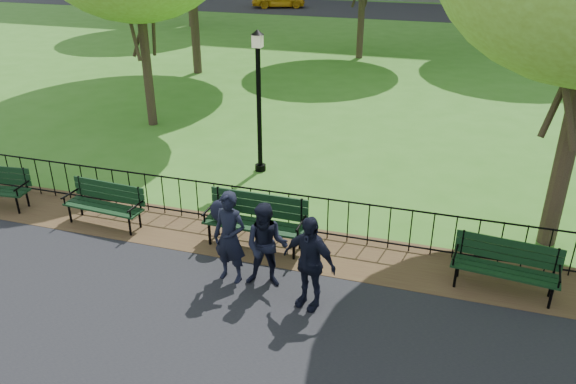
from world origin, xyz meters
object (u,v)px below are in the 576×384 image
(park_bench_right_a, at_px, (506,261))
(person_mid, at_px, (266,246))
(park_bench_left_a, at_px, (105,200))
(park_bench_main, at_px, (243,214))
(lamppost, at_px, (259,97))
(sedan_dark, at_px, (514,8))
(sedan_silver, at_px, (497,6))
(person_right, at_px, (309,262))
(person_left, at_px, (230,237))

(park_bench_right_a, height_order, person_mid, person_mid)
(park_bench_left_a, height_order, person_mid, person_mid)
(park_bench_main, height_order, lamppost, lamppost)
(sedan_dark, bearing_deg, sedan_silver, 73.69)
(person_right, distance_m, sedan_dark, 33.83)
(park_bench_left_a, relative_size, person_left, 1.04)
(park_bench_left_a, distance_m, person_left, 3.44)
(lamppost, xyz_separation_m, person_left, (1.16, -4.69, -1.06))
(person_mid, height_order, person_right, person_right)
(park_bench_right_a, xyz_separation_m, person_right, (-3.04, -1.40, 0.26))
(sedan_silver, distance_m, sedan_dark, 1.09)
(park_bench_main, bearing_deg, person_mid, -51.95)
(park_bench_right_a, xyz_separation_m, sedan_silver, (0.54, 32.45, 0.16))
(sedan_silver, bearing_deg, sedan_dark, -100.84)
(sedan_silver, bearing_deg, lamppost, 175.22)
(person_mid, relative_size, sedan_dark, 0.32)
(park_bench_left_a, height_order, lamppost, lamppost)
(park_bench_left_a, relative_size, lamppost, 0.50)
(park_bench_main, distance_m, person_mid, 1.44)
(park_bench_right_a, height_order, person_left, person_left)
(person_mid, relative_size, person_right, 0.95)
(person_right, bearing_deg, person_left, -174.47)
(park_bench_main, distance_m, sedan_dark, 32.65)
(park_bench_main, xyz_separation_m, sedan_dark, (6.32, 32.03, 0.03))
(person_mid, bearing_deg, park_bench_left_a, 155.20)
(park_bench_main, xyz_separation_m, park_bench_left_a, (-3.01, -0.05, -0.12))
(sedan_dark, bearing_deg, person_mid, 172.61)
(person_right, bearing_deg, park_bench_left_a, -179.43)
(park_bench_main, relative_size, park_bench_left_a, 1.14)
(sedan_silver, xyz_separation_m, sedan_dark, (1.03, -0.34, -0.02))
(sedan_dark, bearing_deg, lamppost, 167.64)
(person_left, xyz_separation_m, sedan_dark, (6.09, 33.20, -0.14))
(lamppost, relative_size, sedan_dark, 0.73)
(park_bench_left_a, distance_m, lamppost, 4.35)
(person_left, distance_m, sedan_dark, 33.76)
(park_bench_left_a, distance_m, sedan_dark, 33.41)
(person_right, relative_size, sedan_dark, 0.34)
(park_bench_left_a, xyz_separation_m, person_right, (4.72, -1.43, 0.27))
(person_left, height_order, person_right, person_left)
(park_bench_right_a, relative_size, lamppost, 0.51)
(park_bench_main, xyz_separation_m, sedan_silver, (5.29, 32.37, 0.05))
(lamppost, relative_size, person_right, 2.15)
(sedan_silver, bearing_deg, person_right, -178.64)
(park_bench_left_a, relative_size, person_right, 1.07)
(park_bench_left_a, bearing_deg, sedan_dark, 77.63)
(park_bench_main, relative_size, sedan_silver, 0.46)
(park_bench_main, relative_size, person_mid, 1.29)
(park_bench_left_a, relative_size, sedan_silver, 0.40)
(person_left, bearing_deg, park_bench_main, 108.63)
(lamppost, relative_size, person_mid, 2.27)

